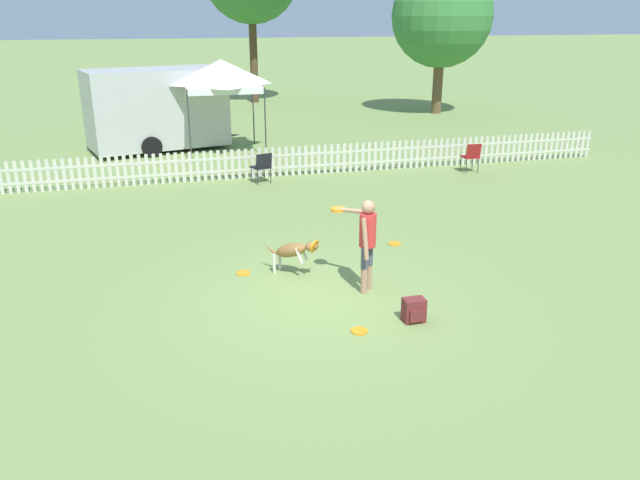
{
  "coord_description": "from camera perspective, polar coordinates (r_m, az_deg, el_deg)",
  "views": [
    {
      "loc": [
        -2.45,
        -9.05,
        4.45
      ],
      "look_at": [
        0.16,
        0.76,
        0.77
      ],
      "focal_mm": 35.0,
      "sensor_mm": 36.0,
      "label": 1
    }
  ],
  "objects": [
    {
      "name": "canopy_tent_main",
      "position": [
        21.39,
        -9.03,
        14.65
      ],
      "size": [
        2.46,
        2.46,
        3.07
      ],
      "color": "#333338",
      "rests_on": "ground_plane"
    },
    {
      "name": "picket_fence",
      "position": [
        18.03,
        -6.78,
        6.94
      ],
      "size": [
        22.83,
        0.04,
        0.86
      ],
      "color": "beige",
      "rests_on": "ground_plane"
    },
    {
      "name": "backpack_on_grass",
      "position": [
        9.71,
        8.59,
        -6.38
      ],
      "size": [
        0.33,
        0.27,
        0.37
      ],
      "color": "maroon",
      "rests_on": "ground_plane"
    },
    {
      "name": "frisbee_midfield",
      "position": [
        12.9,
        6.84,
        -0.33
      ],
      "size": [
        0.25,
        0.25,
        0.02
      ],
      "color": "orange",
      "rests_on": "ground_plane"
    },
    {
      "name": "equipment_trailer",
      "position": [
        22.46,
        -14.73,
        11.6
      ],
      "size": [
        5.43,
        3.27,
        2.73
      ],
      "rotation": [
        0.0,
        0.0,
        0.25
      ],
      "color": "#B7B7B7",
      "rests_on": "ground_plane"
    },
    {
      "name": "frisbee_near_dog",
      "position": [
        9.4,
        3.61,
        -8.3
      ],
      "size": [
        0.25,
        0.25,
        0.02
      ],
      "color": "orange",
      "rests_on": "ground_plane"
    },
    {
      "name": "folding_chair_center",
      "position": [
        17.44,
        -5.32,
        6.83
      ],
      "size": [
        0.59,
        0.61,
        0.86
      ],
      "rotation": [
        0.0,
        0.0,
        3.44
      ],
      "color": "#333338",
      "rests_on": "ground_plane"
    },
    {
      "name": "ground_plane",
      "position": [
        10.38,
        0.21,
        -5.45
      ],
      "size": [
        240.0,
        240.0,
        0.0
      ],
      "primitive_type": "plane",
      "color": "olive"
    },
    {
      "name": "handler_person",
      "position": [
        10.36,
        4.21,
        0.46
      ],
      "size": [
        0.65,
        1.06,
        1.61
      ],
      "rotation": [
        0.0,
        0.0,
        0.81
      ],
      "color": "tan",
      "rests_on": "ground_plane"
    },
    {
      "name": "leaping_dog",
      "position": [
        11.16,
        -2.5,
        -0.96
      ],
      "size": [
        0.94,
        0.91,
        0.76
      ],
      "rotation": [
        0.0,
        0.0,
        -2.33
      ],
      "color": "olive",
      "rests_on": "ground_plane"
    },
    {
      "name": "folding_chair_blue_left",
      "position": [
        19.14,
        13.69,
        7.57
      ],
      "size": [
        0.47,
        0.49,
        0.88
      ],
      "rotation": [
        0.0,
        0.0,
        3.11
      ],
      "color": "#333338",
      "rests_on": "ground_plane"
    },
    {
      "name": "frisbee_near_handler",
      "position": [
        11.45,
        -7.03,
        -3.02
      ],
      "size": [
        0.25,
        0.25,
        0.02
      ],
      "color": "orange",
      "rests_on": "ground_plane"
    },
    {
      "name": "tree_left_grove",
      "position": [
        30.56,
        11.08,
        19.42
      ],
      "size": [
        4.58,
        4.58,
        6.66
      ],
      "color": "brown",
      "rests_on": "ground_plane"
    }
  ]
}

